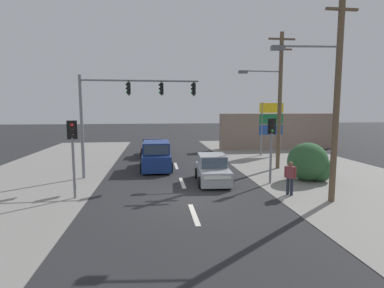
% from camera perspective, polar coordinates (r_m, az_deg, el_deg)
% --- Properties ---
extents(ground_plane, '(140.00, 140.00, 0.00)m').
position_cam_1_polar(ground_plane, '(13.82, -0.71, -10.43)').
color(ground_plane, '#28282B').
extents(lane_dash_near, '(0.20, 2.40, 0.01)m').
position_cam_1_polar(lane_dash_near, '(11.94, 0.37, -13.22)').
color(lane_dash_near, silver).
rests_on(lane_dash_near, ground).
extents(lane_dash_mid, '(0.20, 2.40, 0.01)m').
position_cam_1_polar(lane_dash_mid, '(16.70, -1.86, -7.39)').
color(lane_dash_mid, silver).
rests_on(lane_dash_mid, ground).
extents(lane_dash_far, '(0.20, 2.40, 0.01)m').
position_cam_1_polar(lane_dash_far, '(21.56, -3.06, -4.17)').
color(lane_dash_far, silver).
rests_on(lane_dash_far, ground).
extents(kerb_right_verge, '(10.00, 44.00, 0.02)m').
position_cam_1_polar(kerb_right_verge, '(18.83, 27.08, -6.49)').
color(kerb_right_verge, gray).
rests_on(kerb_right_verge, ground).
extents(kerb_left_verge, '(8.00, 40.00, 0.02)m').
position_cam_1_polar(kerb_left_verge, '(18.96, -28.87, -6.50)').
color(kerb_left_verge, gray).
rests_on(kerb_left_verge, ground).
extents(utility_pole_foreground_right, '(3.78, 0.54, 9.24)m').
position_cam_1_polar(utility_pole_foreground_right, '(14.19, 25.47, 9.72)').
color(utility_pole_foreground_right, brown).
rests_on(utility_pole_foreground_right, ground).
extents(utility_pole_midground_right, '(3.78, 0.36, 9.05)m').
position_cam_1_polar(utility_pole_midground_right, '(20.99, 16.04, 8.68)').
color(utility_pole_midground_right, brown).
rests_on(utility_pole_midground_right, ground).
extents(traffic_signal_mast, '(6.89, 0.46, 6.00)m').
position_cam_1_polar(traffic_signal_mast, '(18.01, -12.96, 7.44)').
color(traffic_signal_mast, slate).
rests_on(traffic_signal_mast, ground).
extents(pedestal_signal_right_kerb, '(0.44, 0.29, 3.56)m').
position_cam_1_polar(pedestal_signal_right_kerb, '(16.66, 14.88, 0.78)').
color(pedestal_signal_right_kerb, slate).
rests_on(pedestal_signal_right_kerb, ground).
extents(pedestal_signal_left_kerb, '(0.44, 0.31, 3.56)m').
position_cam_1_polar(pedestal_signal_left_kerb, '(14.40, -21.76, -0.37)').
color(pedestal_signal_left_kerb, slate).
rests_on(pedestal_signal_left_kerb, ground).
extents(shopping_plaza_sign, '(2.10, 0.16, 4.60)m').
position_cam_1_polar(shopping_plaza_sign, '(26.94, 14.84, 4.18)').
color(shopping_plaza_sign, slate).
rests_on(shopping_plaza_sign, ground).
extents(roadside_bush, '(2.39, 2.05, 2.18)m').
position_cam_1_polar(roadside_bush, '(18.23, 21.52, -3.37)').
color(roadside_bush, '#2D5B33').
rests_on(roadside_bush, ground).
extents(shopfront_wall_far, '(12.00, 1.00, 3.60)m').
position_cam_1_polar(shopfront_wall_far, '(31.76, 16.08, 2.36)').
color(shopfront_wall_far, gray).
rests_on(shopfront_wall_far, ground).
extents(suv_kerbside_parked, '(2.07, 4.54, 1.90)m').
position_cam_1_polar(suv_kerbside_parked, '(20.45, -6.81, -2.30)').
color(suv_kerbside_parked, navy).
rests_on(suv_kerbside_parked, ground).
extents(sedan_oncoming_near, '(2.03, 4.30, 1.56)m').
position_cam_1_polar(sedan_oncoming_near, '(26.25, -7.46, -0.71)').
color(sedan_oncoming_near, black).
rests_on(sedan_oncoming_near, ground).
extents(hatchback_receding_far, '(1.94, 3.72, 1.53)m').
position_cam_1_polar(hatchback_receding_far, '(16.74, 3.92, -4.91)').
color(hatchback_receding_far, '#A3A8AD').
rests_on(hatchback_receding_far, ground).
extents(pedestrian_at_kerb, '(0.43, 0.41, 1.63)m').
position_cam_1_polar(pedestrian_at_kerb, '(14.85, 18.18, -5.86)').
color(pedestrian_at_kerb, '#232838').
rests_on(pedestrian_at_kerb, ground).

